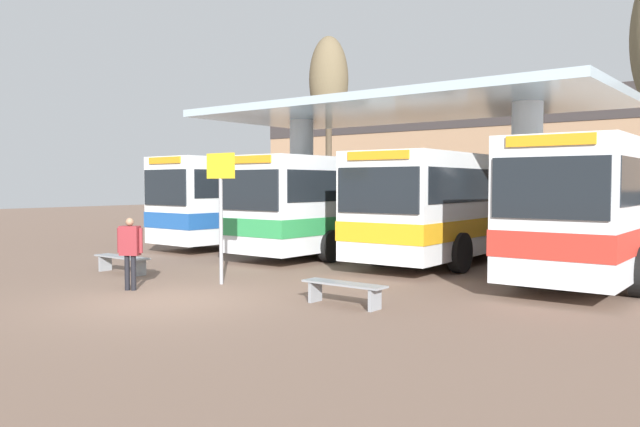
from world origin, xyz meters
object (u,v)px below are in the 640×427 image
object	(u,v)px
transit_bus_far_right_bay	(616,203)
waiting_bench_near_pillar	(122,260)
transit_bus_left_bay	(288,197)
poplar_tree_behind_left	(329,83)
info_sign_platform	(221,191)
transit_bus_center_bay	(364,200)
waiting_bench_mid_platform	(344,289)
transit_bus_right_bay	(468,201)
pedestrian_waiting	(130,246)

from	to	relation	value
transit_bus_far_right_bay	waiting_bench_near_pillar	size ratio (longest dim) A/B	6.12
transit_bus_left_bay	poplar_tree_behind_left	size ratio (longest dim) A/B	1.32
transit_bus_left_bay	info_sign_platform	bearing A→B (deg)	124.27
poplar_tree_behind_left	transit_bus_center_bay	bearing A→B (deg)	-43.06
transit_bus_left_bay	info_sign_platform	xyz separation A→B (m)	(5.82, -9.24, 0.37)
transit_bus_left_bay	transit_bus_center_bay	world-z (taller)	transit_bus_left_bay
waiting_bench_mid_platform	info_sign_platform	world-z (taller)	info_sign_platform
transit_bus_far_right_bay	info_sign_platform	world-z (taller)	transit_bus_far_right_bay
transit_bus_center_bay	info_sign_platform	world-z (taller)	transit_bus_center_bay
transit_bus_right_bay	waiting_bench_near_pillar	distance (m)	10.87
transit_bus_left_bay	transit_bus_right_bay	distance (m)	8.17
pedestrian_waiting	transit_bus_left_bay	bearing A→B (deg)	84.55
transit_bus_right_bay	transit_bus_far_right_bay	bearing A→B (deg)	167.66
pedestrian_waiting	transit_bus_center_bay	bearing A→B (deg)	64.30
poplar_tree_behind_left	waiting_bench_near_pillar	bearing A→B (deg)	-75.67
transit_bus_right_bay	waiting_bench_near_pillar	world-z (taller)	transit_bus_right_bay
transit_bus_left_bay	waiting_bench_mid_platform	distance (m)	13.74
transit_bus_center_bay	poplar_tree_behind_left	world-z (taller)	poplar_tree_behind_left
transit_bus_center_bay	transit_bus_far_right_bay	xyz separation A→B (m)	(8.55, -0.70, 0.08)
waiting_bench_mid_platform	info_sign_platform	bearing A→B (deg)	174.41
info_sign_platform	transit_bus_center_bay	bearing A→B (deg)	100.53
transit_bus_left_bay	pedestrian_waiting	xyz separation A→B (m)	(4.84, -11.09, -0.85)
transit_bus_center_bay	waiting_bench_near_pillar	xyz separation A→B (m)	(-1.85, -8.90, -1.45)
transit_bus_center_bay	transit_bus_right_bay	size ratio (longest dim) A/B	1.02
transit_bus_center_bay	transit_bus_right_bay	world-z (taller)	transit_bus_right_bay
waiting_bench_mid_platform	poplar_tree_behind_left	xyz separation A→B (m)	(-10.87, 13.97, 6.83)
transit_bus_right_bay	transit_bus_far_right_bay	xyz separation A→B (m)	(4.63, -0.89, 0.06)
transit_bus_far_right_bay	pedestrian_waiting	world-z (taller)	transit_bus_far_right_bay
transit_bus_right_bay	transit_bus_center_bay	bearing A→B (deg)	1.28
transit_bus_left_bay	transit_bus_right_bay	xyz separation A→B (m)	(8.16, -0.53, -0.03)
poplar_tree_behind_left	info_sign_platform	bearing A→B (deg)	-62.73
transit_bus_right_bay	poplar_tree_behind_left	xyz separation A→B (m)	(-9.34, 4.88, 5.35)
transit_bus_left_bay	transit_bus_right_bay	size ratio (longest dim) A/B	1.07
transit_bus_right_bay	poplar_tree_behind_left	bearing A→B (deg)	-29.03
transit_bus_left_bay	transit_bus_right_bay	bearing A→B (deg)	178.34
waiting_bench_near_pillar	transit_bus_center_bay	bearing A→B (deg)	78.25
transit_bus_far_right_bay	poplar_tree_behind_left	world-z (taller)	poplar_tree_behind_left
transit_bus_far_right_bay	waiting_bench_near_pillar	distance (m)	13.34
transit_bus_left_bay	info_sign_platform	distance (m)	10.93
transit_bus_left_bay	pedestrian_waiting	size ratio (longest dim) A/B	7.57
transit_bus_left_bay	transit_bus_center_bay	distance (m)	4.30
transit_bus_center_bay	waiting_bench_mid_platform	world-z (taller)	transit_bus_center_bay
poplar_tree_behind_left	pedestrian_waiting	bearing A→B (deg)	-68.70
waiting_bench_near_pillar	waiting_bench_mid_platform	xyz separation A→B (m)	(7.30, 0.00, -0.00)
transit_bus_right_bay	pedestrian_waiting	bearing A→B (deg)	71.07
waiting_bench_mid_platform	transit_bus_far_right_bay	bearing A→B (deg)	69.27
transit_bus_far_right_bay	transit_bus_left_bay	bearing A→B (deg)	-7.02
waiting_bench_mid_platform	info_sign_platform	size ratio (longest dim) A/B	0.57
transit_bus_left_bay	transit_bus_far_right_bay	xyz separation A→B (m)	(12.79, -1.42, 0.04)
waiting_bench_near_pillar	info_sign_platform	distance (m)	3.93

